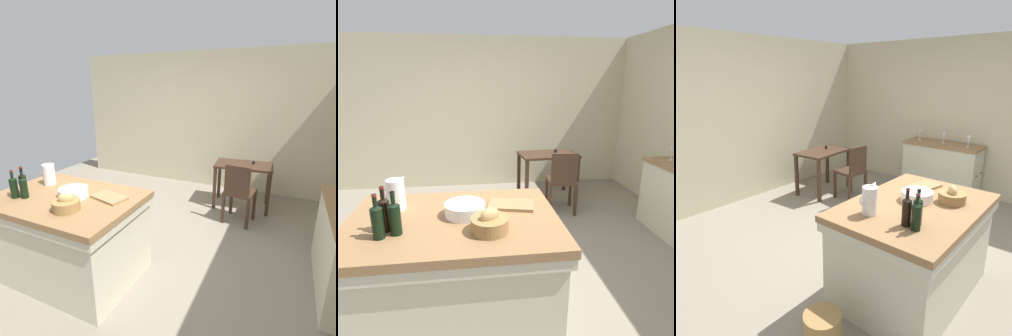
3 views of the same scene
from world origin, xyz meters
The scene contains 18 objects.
ground_plane centered at (0.00, 0.00, 0.00)m, with size 6.76×6.76×0.00m, color gray.
wall_back centered at (0.00, 2.60, 1.30)m, with size 5.32×0.12×2.60m, color beige.
wall_right centered at (2.60, 0.00, 1.30)m, with size 0.12×5.20×2.60m, color beige.
island_table centered at (-0.39, -0.69, 0.48)m, with size 1.48×1.03×0.89m.
side_cabinet centered at (2.26, 0.19, 0.45)m, with size 0.52×1.29×0.89m.
writing_desk centered at (0.98, 1.78, 0.62)m, with size 0.95×0.64×0.79m.
wooden_chair centered at (1.03, 1.16, 0.50)m, with size 0.45×0.45×0.91m.
pitcher centered at (-0.81, -0.50, 1.01)m, with size 0.17×0.13×0.28m.
wash_bowl centered at (-0.30, -0.66, 0.94)m, with size 0.29×0.29×0.09m, color white.
bread_basket centered at (-0.14, -0.92, 0.95)m, with size 0.24×0.24×0.16m.
cutting_board centered at (0.05, -0.55, 0.90)m, with size 0.34×0.21×0.02m, color #99754C.
wine_bottle_dark centered at (-0.73, -0.89, 1.00)m, with size 0.07×0.07×0.28m.
wine_bottle_amber centered at (-0.80, -0.83, 1.01)m, with size 0.07×0.07×0.30m.
wine_bottle_green centered at (-0.82, -0.92, 1.01)m, with size 0.07×0.07×0.29m.
wine_glass_far_left centered at (2.21, -0.24, 1.01)m, with size 0.07×0.07×0.18m.
wine_glass_left centered at (2.26, 0.19, 1.01)m, with size 0.07×0.07×0.18m.
wine_glass_middle centered at (2.26, 0.63, 1.00)m, with size 0.07×0.07×0.17m.
wicker_hamper centered at (-1.44, -0.55, 0.17)m, with size 0.28×0.28×0.33m, color olive.
Camera 3 is at (-2.73, -1.86, 1.99)m, focal length 33.16 mm.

